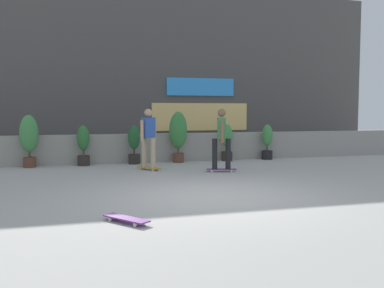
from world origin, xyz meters
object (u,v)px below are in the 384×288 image
object	(u,v)px
potted_plant_3	(178,133)
skateboard_aside	(126,219)
potted_plant_1	(83,144)
potted_plant_4	(227,141)
potted_plant_2	(134,144)
skater_by_wall_left	(222,137)
skater_mid_plaza	(148,136)
potted_plant_0	(29,137)
potted_plant_5	(267,141)

from	to	relation	value
potted_plant_3	skateboard_aside	size ratio (longest dim) A/B	2.11
potted_plant_1	potted_plant_4	world-z (taller)	potted_plant_1
skateboard_aside	potted_plant_4	bearing A→B (deg)	58.98
potted_plant_1	skateboard_aside	world-z (taller)	potted_plant_1
potted_plant_2	skateboard_aside	xyz separation A→B (m)	(-1.17, -7.04, -0.57)
skater_by_wall_left	skater_mid_plaza	size ratio (longest dim) A/B	1.00
potted_plant_0	skater_by_wall_left	bearing A→B (deg)	-25.42
potted_plant_1	skater_by_wall_left	bearing A→B (deg)	-34.25
potted_plant_3	potted_plant_4	size ratio (longest dim) A/B	1.34
skater_by_wall_left	skateboard_aside	bearing A→B (deg)	-124.31
potted_plant_1	skater_by_wall_left	world-z (taller)	skater_by_wall_left
skateboard_aside	potted_plant_5	bearing A→B (deg)	51.06
potted_plant_0	potted_plant_1	distance (m)	1.54
skater_by_wall_left	skateboard_aside	world-z (taller)	skater_by_wall_left
potted_plant_5	skateboard_aside	distance (m)	9.06
potted_plant_0	skater_by_wall_left	distance (m)	5.58
skater_by_wall_left	skater_mid_plaza	distance (m)	2.03
potted_plant_0	potted_plant_1	size ratio (longest dim) A/B	1.26
potted_plant_0	potted_plant_5	distance (m)	7.56
potted_plant_5	skater_mid_plaza	distance (m)	4.59
potted_plant_3	potted_plant_5	size ratio (longest dim) A/B	1.36
skater_mid_plaza	potted_plant_0	bearing A→B (deg)	155.34
potted_plant_4	potted_plant_3	bearing A→B (deg)	180.00
potted_plant_0	potted_plant_2	distance (m)	3.05
potted_plant_0	potted_plant_4	bearing A→B (deg)	0.00
potted_plant_0	skateboard_aside	distance (m)	7.33
potted_plant_3	potted_plant_5	xyz separation A→B (m)	(3.11, -0.00, -0.33)
potted_plant_1	potted_plant_4	xyz separation A→B (m)	(4.58, -0.00, -0.00)
potted_plant_2	skateboard_aside	distance (m)	7.16
potted_plant_2	skater_mid_plaza	size ratio (longest dim) A/B	0.70
potted_plant_0	skater_by_wall_left	world-z (taller)	skater_by_wall_left
potted_plant_0	potted_plant_1	xyz separation A→B (m)	(1.52, 0.00, -0.25)
potted_plant_3	skater_mid_plaza	size ratio (longest dim) A/B	0.95
skater_mid_plaza	potted_plant_1	bearing A→B (deg)	138.99
skateboard_aside	skater_mid_plaza	bearing A→B (deg)	76.32
potted_plant_4	skater_mid_plaza	bearing A→B (deg)	-152.80
potted_plant_4	skateboard_aside	xyz separation A→B (m)	(-4.23, -7.04, -0.58)
potted_plant_0	potted_plant_3	xyz separation A→B (m)	(4.45, 0.00, 0.06)
potted_plant_3	skater_by_wall_left	size ratio (longest dim) A/B	0.95
potted_plant_3	potted_plant_0	bearing A→B (deg)	-180.00
potted_plant_1	skater_mid_plaza	world-z (taller)	skater_mid_plaza
potted_plant_5	skater_mid_plaza	size ratio (longest dim) A/B	0.70
skater_by_wall_left	potted_plant_3	bearing A→B (deg)	103.81
potted_plant_1	skater_mid_plaza	distance (m)	2.27
potted_plant_2	skater_mid_plaza	xyz separation A→B (m)	(0.18, -1.48, 0.31)
potted_plant_2	skater_mid_plaza	bearing A→B (deg)	-82.98
potted_plant_0	potted_plant_4	world-z (taller)	potted_plant_0
potted_plant_1	potted_plant_4	size ratio (longest dim) A/B	1.00
potted_plant_3	skateboard_aside	bearing A→B (deg)	-110.13
potted_plant_1	potted_plant_2	distance (m)	1.52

